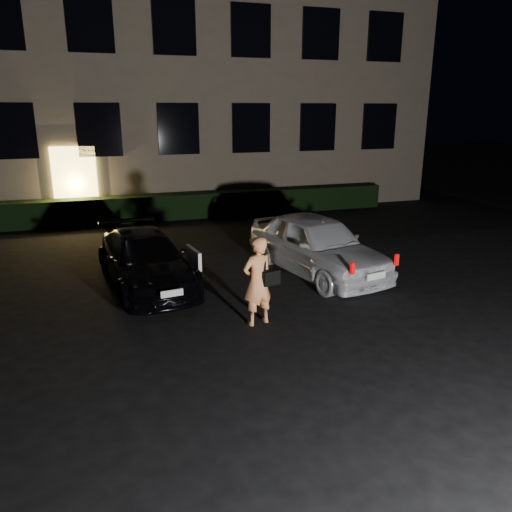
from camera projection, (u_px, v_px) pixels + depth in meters
name	position (u px, v px, depth m)	size (l,w,h in m)	color
ground	(300.00, 351.00, 7.91)	(80.00, 80.00, 0.00)	black
building	(159.00, 48.00, 19.86)	(20.00, 8.11, 12.00)	#706550
hedge	(184.00, 206.00, 17.36)	(15.00, 0.70, 0.85)	black
sedan	(145.00, 260.00, 10.72)	(2.09, 4.11, 1.14)	black
hatch	(317.00, 245.00, 11.44)	(2.41, 4.30, 1.38)	silver
man	(258.00, 281.00, 8.70)	(0.73, 0.53, 1.60)	#FF985B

